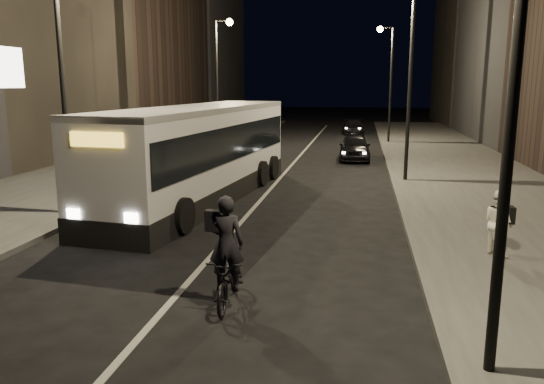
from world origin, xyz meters
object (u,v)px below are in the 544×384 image
at_px(pedestrian_woman, 499,222).
at_px(car_mid, 261,141).
at_px(streetlight_left_far, 221,67).
at_px(car_far, 353,127).
at_px(car_near, 355,147).
at_px(cyclist_on_bicycle, 228,269).
at_px(streetlight_right_mid, 405,58).
at_px(streetlight_left_near, 68,48).
at_px(streetlight_right_far, 388,68).
at_px(city_bus, 201,149).

relative_size(pedestrian_woman, car_mid, 0.43).
bearing_deg(streetlight_left_far, car_mid, 8.58).
bearing_deg(car_far, car_mid, -117.79).
bearing_deg(car_near, cyclist_on_bicycle, -97.02).
height_order(streetlight_right_mid, car_near, streetlight_right_mid).
distance_m(streetlight_left_near, pedestrian_woman, 13.30).
bearing_deg(streetlight_left_near, car_near, 60.19).
height_order(cyclist_on_bicycle, pedestrian_woman, cyclist_on_bicycle).
bearing_deg(pedestrian_woman, streetlight_left_far, 7.53).
xyz_separation_m(car_near, car_far, (-0.36, 16.42, -0.09)).
distance_m(streetlight_right_far, car_near, 10.30).
distance_m(streetlight_right_far, streetlight_left_far, 12.24).
distance_m(streetlight_left_far, car_far, 16.49).
distance_m(car_near, car_far, 16.42).
distance_m(cyclist_on_bicycle, car_mid, 24.74).
distance_m(streetlight_right_mid, streetlight_left_far, 14.62).
bearing_deg(car_near, pedestrian_woman, -79.21).
bearing_deg(streetlight_left_near, car_far, 75.28).
distance_m(streetlight_right_mid, city_bus, 9.54).
xyz_separation_m(city_bus, car_near, (5.51, 11.74, -1.17)).
xyz_separation_m(streetlight_left_near, car_near, (8.62, 15.04, -4.64)).
bearing_deg(streetlight_left_near, car_mid, 82.13).
relative_size(pedestrian_woman, car_far, 0.37).
height_order(pedestrian_woman, car_far, pedestrian_woman).
relative_size(streetlight_left_near, cyclist_on_bicycle, 3.63).
xyz_separation_m(streetlight_left_far, car_mid, (2.54, 0.38, -4.75)).
distance_m(streetlight_left_near, car_far, 32.87).
height_order(streetlight_right_far, streetlight_left_far, same).
relative_size(streetlight_left_near, car_mid, 2.19).
distance_m(streetlight_left_near, car_near, 17.95).
distance_m(streetlight_right_mid, cyclist_on_bicycle, 15.34).
xyz_separation_m(streetlight_right_far, car_near, (-2.04, -8.96, -4.64)).
bearing_deg(car_mid, car_near, 146.32).
relative_size(car_near, car_mid, 1.14).
distance_m(streetlight_left_near, car_mid, 19.16).
relative_size(streetlight_left_near, streetlight_left_far, 1.00).
bearing_deg(streetlight_left_near, pedestrian_woman, -10.57).
xyz_separation_m(streetlight_right_mid, streetlight_left_near, (-10.66, -8.00, 0.00)).
distance_m(pedestrian_woman, car_mid, 22.89).
distance_m(streetlight_right_mid, streetlight_left_near, 13.33).
distance_m(city_bus, car_mid, 15.14).
distance_m(streetlight_left_far, car_mid, 5.40).
height_order(streetlight_right_far, city_bus, streetlight_right_far).
relative_size(streetlight_left_near, car_far, 1.88).
bearing_deg(cyclist_on_bicycle, car_near, 81.23).
distance_m(streetlight_left_far, car_near, 10.23).
bearing_deg(streetlight_right_mid, car_near, 106.20).
bearing_deg(streetlight_right_mid, car_far, 95.85).
distance_m(streetlight_left_far, pedestrian_woman, 24.16).
relative_size(streetlight_left_far, pedestrian_woman, 5.05).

